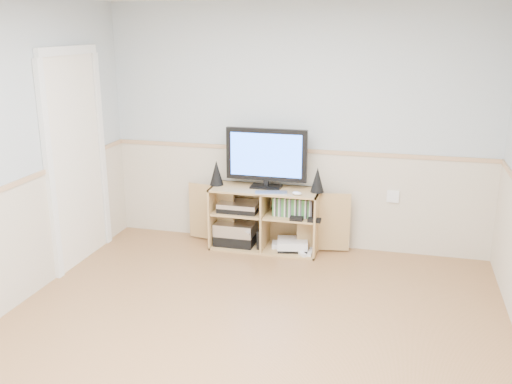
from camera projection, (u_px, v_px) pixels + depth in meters
room at (232, 185)px, 3.87m from camera, size 4.04×4.54×2.54m
media_cabinet at (266, 217)px, 5.97m from camera, size 1.74×0.42×0.65m
monitor at (266, 156)px, 5.79m from camera, size 0.84×0.18×0.62m
speaker_left at (216, 173)px, 5.95m from camera, size 0.14×0.14×0.26m
speaker_right at (317, 180)px, 5.69m from camera, size 0.14×0.14×0.25m
keyboard at (271, 193)px, 5.68m from camera, size 0.34×0.20×0.01m
mouse at (297, 193)px, 5.62m from camera, size 0.11×0.08×0.04m
av_components at (237, 226)px, 6.03m from camera, size 0.51×0.31×0.47m
game_consoles at (291, 245)px, 5.92m from camera, size 0.46×0.31×0.11m
game_cases at (293, 207)px, 5.79m from camera, size 0.40×0.13×0.19m
wall_outlet at (393, 196)px, 5.75m from camera, size 0.12×0.03×0.12m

